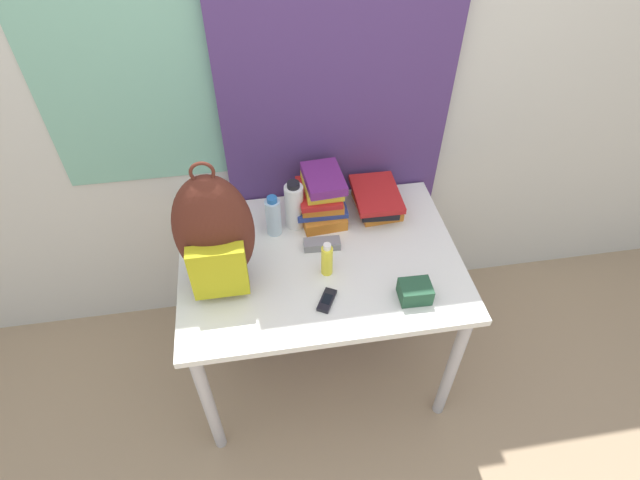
{
  "coord_description": "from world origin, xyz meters",
  "views": [
    {
      "loc": [
        -0.22,
        -0.96,
        2.24
      ],
      "look_at": [
        0.0,
        0.41,
        0.87
      ],
      "focal_mm": 28.0,
      "sensor_mm": 36.0,
      "label": 1
    }
  ],
  "objects_px": {
    "book_stack_center": "(377,199)",
    "camera_pouch": "(415,291)",
    "backpack": "(215,235)",
    "sunglasses_case": "(322,244)",
    "sports_bottle": "(294,205)",
    "sunscreen_bottle": "(327,260)",
    "water_bottle": "(273,216)",
    "cell_phone": "(327,300)",
    "book_stack_left": "(321,197)"
  },
  "relations": [
    {
      "from": "book_stack_center",
      "to": "cell_phone",
      "type": "xyz_separation_m",
      "value": [
        -0.3,
        -0.49,
        -0.05
      ]
    },
    {
      "from": "sunscreen_bottle",
      "to": "camera_pouch",
      "type": "xyz_separation_m",
      "value": [
        0.3,
        -0.18,
        -0.04
      ]
    },
    {
      "from": "sports_bottle",
      "to": "cell_phone",
      "type": "distance_m",
      "value": 0.46
    },
    {
      "from": "book_stack_center",
      "to": "backpack",
      "type": "bearing_deg",
      "value": -155.37
    },
    {
      "from": "book_stack_center",
      "to": "camera_pouch",
      "type": "bearing_deg",
      "value": -87.56
    },
    {
      "from": "backpack",
      "to": "book_stack_center",
      "type": "bearing_deg",
      "value": 24.63
    },
    {
      "from": "water_bottle",
      "to": "cell_phone",
      "type": "relative_size",
      "value": 1.65
    },
    {
      "from": "sunscreen_bottle",
      "to": "sunglasses_case",
      "type": "relative_size",
      "value": 1.01
    },
    {
      "from": "cell_phone",
      "to": "water_bottle",
      "type": "bearing_deg",
      "value": 111.1
    },
    {
      "from": "book_stack_center",
      "to": "sunscreen_bottle",
      "type": "height_order",
      "value": "sunscreen_bottle"
    },
    {
      "from": "book_stack_left",
      "to": "book_stack_center",
      "type": "bearing_deg",
      "value": -0.64
    },
    {
      "from": "backpack",
      "to": "sunglasses_case",
      "type": "bearing_deg",
      "value": 15.35
    },
    {
      "from": "backpack",
      "to": "cell_phone",
      "type": "bearing_deg",
      "value": -24.61
    },
    {
      "from": "book_stack_center",
      "to": "camera_pouch",
      "type": "height_order",
      "value": "book_stack_center"
    },
    {
      "from": "book_stack_center",
      "to": "water_bottle",
      "type": "distance_m",
      "value": 0.47
    },
    {
      "from": "sports_bottle",
      "to": "sunscreen_bottle",
      "type": "height_order",
      "value": "sports_bottle"
    },
    {
      "from": "water_bottle",
      "to": "cell_phone",
      "type": "distance_m",
      "value": 0.44
    },
    {
      "from": "backpack",
      "to": "cell_phone",
      "type": "distance_m",
      "value": 0.47
    },
    {
      "from": "book_stack_center",
      "to": "water_bottle",
      "type": "xyz_separation_m",
      "value": [
        -0.46,
        -0.08,
        0.03
      ]
    },
    {
      "from": "water_bottle",
      "to": "cell_phone",
      "type": "bearing_deg",
      "value": -68.9
    },
    {
      "from": "sunglasses_case",
      "to": "camera_pouch",
      "type": "distance_m",
      "value": 0.44
    },
    {
      "from": "water_bottle",
      "to": "camera_pouch",
      "type": "relative_size",
      "value": 1.6
    },
    {
      "from": "book_stack_center",
      "to": "sports_bottle",
      "type": "height_order",
      "value": "sports_bottle"
    },
    {
      "from": "book_stack_center",
      "to": "sunglasses_case",
      "type": "distance_m",
      "value": 0.34
    },
    {
      "from": "sports_bottle",
      "to": "sunglasses_case",
      "type": "xyz_separation_m",
      "value": [
        0.09,
        -0.16,
        -0.09
      ]
    },
    {
      "from": "water_bottle",
      "to": "camera_pouch",
      "type": "height_order",
      "value": "water_bottle"
    },
    {
      "from": "book_stack_center",
      "to": "sunglasses_case",
      "type": "bearing_deg",
      "value": -143.94
    },
    {
      "from": "sports_bottle",
      "to": "backpack",
      "type": "bearing_deg",
      "value": -139.59
    },
    {
      "from": "sunscreen_bottle",
      "to": "water_bottle",
      "type": "bearing_deg",
      "value": 124.86
    },
    {
      "from": "sports_bottle",
      "to": "sunscreen_bottle",
      "type": "distance_m",
      "value": 0.31
    },
    {
      "from": "backpack",
      "to": "sunscreen_bottle",
      "type": "bearing_deg",
      "value": -3.84
    },
    {
      "from": "sunscreen_bottle",
      "to": "cell_phone",
      "type": "distance_m",
      "value": 0.16
    },
    {
      "from": "water_bottle",
      "to": "sports_bottle",
      "type": "bearing_deg",
      "value": 20.16
    },
    {
      "from": "cell_phone",
      "to": "camera_pouch",
      "type": "bearing_deg",
      "value": -5.59
    },
    {
      "from": "water_bottle",
      "to": "sunscreen_bottle",
      "type": "distance_m",
      "value": 0.32
    },
    {
      "from": "sports_bottle",
      "to": "camera_pouch",
      "type": "xyz_separation_m",
      "value": [
        0.39,
        -0.47,
        -0.07
      ]
    },
    {
      "from": "sports_bottle",
      "to": "sunscreen_bottle",
      "type": "xyz_separation_m",
      "value": [
        0.09,
        -0.29,
        -0.04
      ]
    },
    {
      "from": "water_bottle",
      "to": "sports_bottle",
      "type": "relative_size",
      "value": 0.84
    },
    {
      "from": "sunscreen_bottle",
      "to": "sunglasses_case",
      "type": "xyz_separation_m",
      "value": [
        0.0,
        0.14,
        -0.05
      ]
    },
    {
      "from": "sunscreen_bottle",
      "to": "camera_pouch",
      "type": "bearing_deg",
      "value": -30.5
    },
    {
      "from": "book_stack_center",
      "to": "sports_bottle",
      "type": "xyz_separation_m",
      "value": [
        -0.37,
        -0.05,
        0.05
      ]
    },
    {
      "from": "book_stack_center",
      "to": "camera_pouch",
      "type": "xyz_separation_m",
      "value": [
        0.02,
        -0.52,
        -0.02
      ]
    },
    {
      "from": "backpack",
      "to": "sunglasses_case",
      "type": "distance_m",
      "value": 0.47
    },
    {
      "from": "cell_phone",
      "to": "sunglasses_case",
      "type": "bearing_deg",
      "value": 84.41
    },
    {
      "from": "sunglasses_case",
      "to": "camera_pouch",
      "type": "bearing_deg",
      "value": -46.64
    },
    {
      "from": "sunglasses_case",
      "to": "camera_pouch",
      "type": "xyz_separation_m",
      "value": [
        0.3,
        -0.32,
        0.02
      ]
    },
    {
      "from": "cell_phone",
      "to": "book_stack_left",
      "type": "bearing_deg",
      "value": 83.46
    },
    {
      "from": "book_stack_left",
      "to": "book_stack_center",
      "type": "xyz_separation_m",
      "value": [
        0.25,
        -0.0,
        -0.04
      ]
    },
    {
      "from": "backpack",
      "to": "sunglasses_case",
      "type": "relative_size",
      "value": 3.6
    },
    {
      "from": "book_stack_left",
      "to": "sports_bottle",
      "type": "xyz_separation_m",
      "value": [
        -0.12,
        -0.05,
        0.01
      ]
    }
  ]
}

